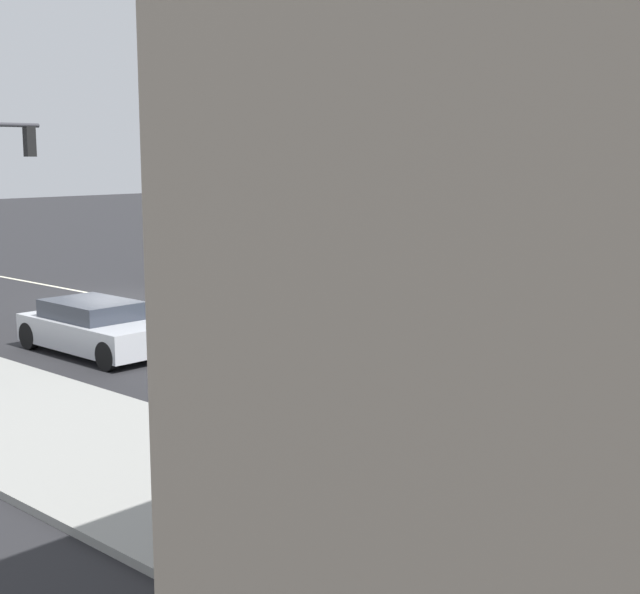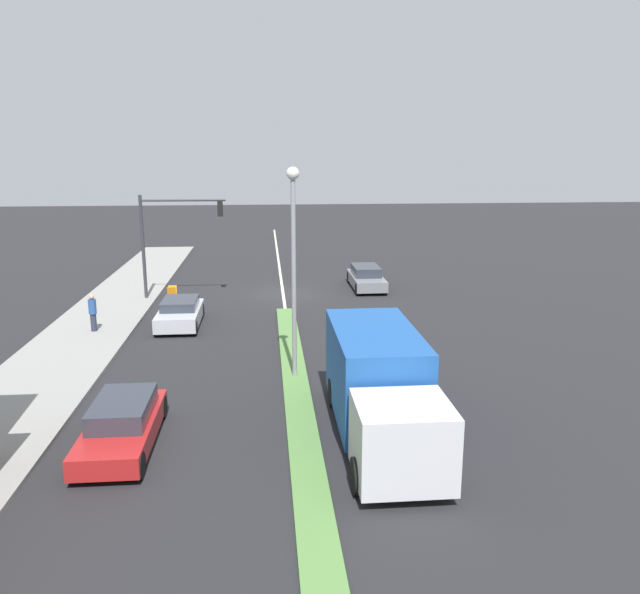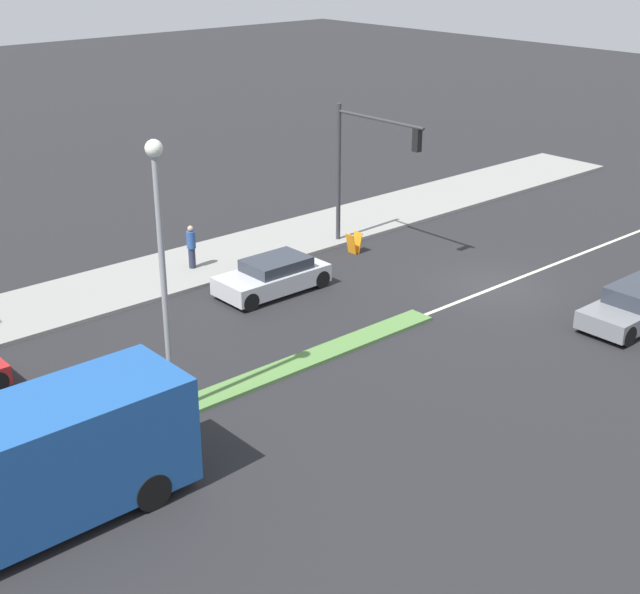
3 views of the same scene
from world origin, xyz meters
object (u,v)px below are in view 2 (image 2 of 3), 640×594
object	(u,v)px
traffic_signal_main	(169,229)
pedestrian	(93,312)
street_lamp	(294,247)
hatchback_red	(122,424)
delivery_truck	(380,386)
sedan_silver	(180,313)
warning_aframe_sign	(172,294)
suv_grey	(366,278)

from	to	relation	value
traffic_signal_main	pedestrian	xyz separation A→B (m)	(2.56, 6.46, -2.90)
traffic_signal_main	pedestrian	size ratio (longest dim) A/B	3.35
street_lamp	hatchback_red	size ratio (longest dim) A/B	1.62
delivery_truck	sedan_silver	xyz separation A→B (m)	(7.20, -12.19, -0.86)
street_lamp	sedan_silver	bearing A→B (deg)	-56.00
pedestrian	warning_aframe_sign	distance (m)	6.53
traffic_signal_main	sedan_silver	bearing A→B (deg)	101.61
delivery_truck	sedan_silver	distance (m)	14.18
pedestrian	sedan_silver	bearing A→B (deg)	-164.98
pedestrian	delivery_truck	size ratio (longest dim) A/B	0.22
warning_aframe_sign	hatchback_red	xyz separation A→B (m)	(-1.07, 17.25, 0.20)
warning_aframe_sign	sedan_silver	xyz separation A→B (m)	(-1.07, 4.97, 0.18)
suv_grey	warning_aframe_sign	bearing A→B (deg)	12.40
warning_aframe_sign	hatchback_red	size ratio (longest dim) A/B	0.18
warning_aframe_sign	hatchback_red	world-z (taller)	hatchback_red
street_lamp	delivery_truck	bearing A→B (deg)	114.73
warning_aframe_sign	delivery_truck	size ratio (longest dim) A/B	0.11
warning_aframe_sign	sedan_silver	world-z (taller)	sedan_silver
delivery_truck	hatchback_red	xyz separation A→B (m)	(7.20, 0.09, -0.85)
suv_grey	hatchback_red	bearing A→B (deg)	63.06
hatchback_red	suv_grey	size ratio (longest dim) A/B	1.01
suv_grey	street_lamp	bearing A→B (deg)	71.35
street_lamp	delivery_truck	xyz separation A→B (m)	(-2.20, 4.78, -3.31)
delivery_truck	traffic_signal_main	bearing A→B (deg)	-64.76
traffic_signal_main	street_lamp	distance (m)	14.29
street_lamp	sedan_silver	distance (m)	9.87
hatchback_red	sedan_silver	bearing A→B (deg)	-90.00
traffic_signal_main	street_lamp	world-z (taller)	street_lamp
delivery_truck	suv_grey	bearing A→B (deg)	-98.13
delivery_truck	warning_aframe_sign	bearing A→B (deg)	-64.28
suv_grey	sedan_silver	distance (m)	12.44
traffic_signal_main	hatchback_red	size ratio (longest dim) A/B	1.23
street_lamp	suv_grey	distance (m)	16.17
delivery_truck	suv_grey	world-z (taller)	delivery_truck
delivery_truck	suv_grey	distance (m)	19.81
street_lamp	delivery_truck	world-z (taller)	street_lamp
traffic_signal_main	delivery_truck	bearing A→B (deg)	115.24
street_lamp	pedestrian	world-z (taller)	street_lamp
delivery_truck	suv_grey	xyz separation A→B (m)	(-2.80, -19.59, -0.83)
hatchback_red	sedan_silver	distance (m)	12.28
street_lamp	hatchback_red	distance (m)	8.12
pedestrian	hatchback_red	xyz separation A→B (m)	(-3.69, 11.29, -0.38)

